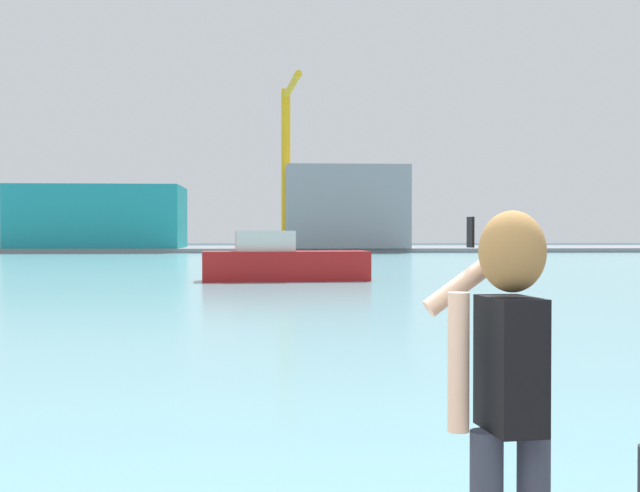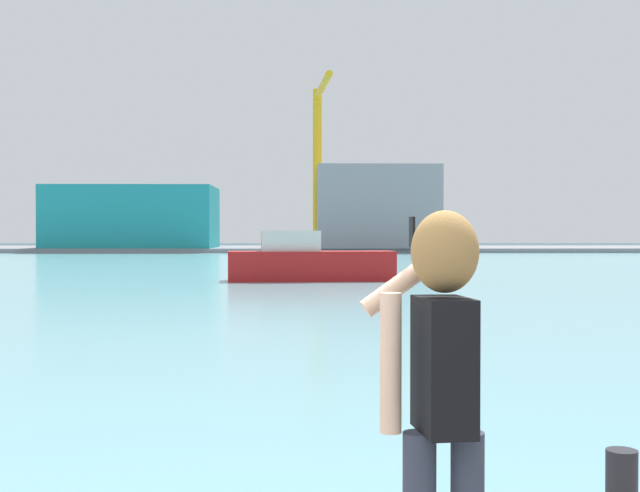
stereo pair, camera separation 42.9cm
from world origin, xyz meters
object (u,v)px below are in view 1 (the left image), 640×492
object	(u,v)px
warehouse_left	(100,217)
person_photographer	(507,372)
warehouse_right	(346,207)
port_crane	(287,147)
boat_moored	(282,262)

from	to	relation	value
warehouse_left	person_photographer	bearing A→B (deg)	-77.67
warehouse_left	warehouse_right	world-z (taller)	warehouse_right
warehouse_right	port_crane	bearing A→B (deg)	163.71
person_photographer	port_crane	xyz separation A→B (m)	(1.13, 87.79, 9.91)
warehouse_left	warehouse_right	distance (m)	26.51
boat_moored	warehouse_left	xyz separation A→B (m)	(-18.72, 54.25, 2.95)
person_photographer	warehouse_right	size ratio (longest dim) A/B	0.14
port_crane	warehouse_left	bearing A→B (deg)	-178.74
port_crane	boat_moored	bearing A→B (deg)	-91.56
warehouse_right	boat_moored	bearing A→B (deg)	-98.33
person_photographer	warehouse_right	xyz separation A→B (m)	(7.37, 85.96, 3.26)
person_photographer	warehouse_left	bearing A→B (deg)	5.65
warehouse_left	port_crane	distance (m)	21.63
person_photographer	boat_moored	world-z (taller)	person_photographer
boat_moored	port_crane	xyz separation A→B (m)	(1.49, 54.69, 10.64)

